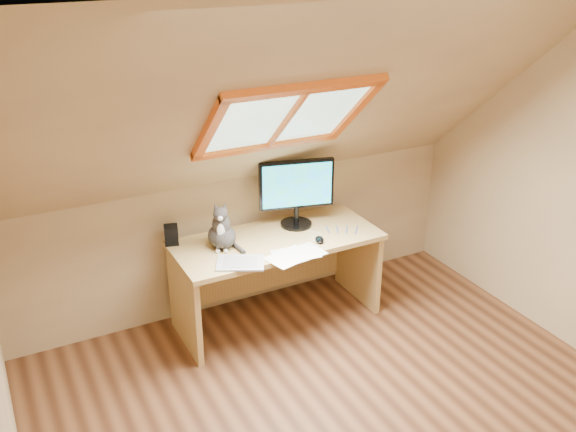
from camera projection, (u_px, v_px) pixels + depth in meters
room_shell at (399, 217)px, 2.92m from camera, size 3.52×3.52×2.41m
desk at (273, 261)px, 4.61m from camera, size 1.45×0.63×0.66m
monitor at (297, 189)px, 4.54m from camera, size 0.53×0.23×0.50m
cat at (222, 231)px, 4.29m from camera, size 0.26×0.28×0.34m
desk_speaker at (171, 235)px, 4.36m from camera, size 0.11×0.11×0.13m
graphics_tablet at (240, 263)px, 4.13m from camera, size 0.37×0.33×0.01m
mouse at (319, 240)px, 4.41m from camera, size 0.09×0.12×0.03m
papers at (288, 254)px, 4.24m from camera, size 0.35×0.30×0.01m
cables at (332, 233)px, 4.53m from camera, size 0.51×0.26×0.01m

